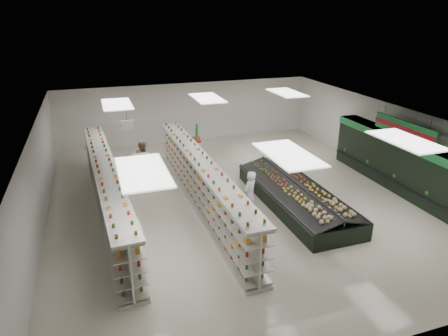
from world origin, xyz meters
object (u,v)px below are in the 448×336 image
object	(u,v)px
gondola_center	(201,185)
produce_island	(296,195)
gondola_left	(108,193)
shopper_main	(250,195)
soda_endcap	(188,141)
shopper_background	(144,159)

from	to	relation	value
gondola_center	produce_island	size ratio (longest dim) A/B	1.72
gondola_left	shopper_main	distance (m)	5.04
gondola_left	soda_endcap	world-z (taller)	gondola_left
produce_island	shopper_background	distance (m)	6.71
shopper_main	shopper_background	distance (m)	5.69
gondola_left	gondola_center	bearing A→B (deg)	-10.26
soda_endcap	shopper_background	xyz separation A→B (m)	(-2.52, -2.24, 0.12)
soda_endcap	shopper_background	distance (m)	3.38
produce_island	shopper_main	world-z (taller)	shopper_main
gondola_center	shopper_main	size ratio (longest dim) A/B	5.97
soda_endcap	gondola_center	bearing A→B (deg)	-98.75
gondola_center	soda_endcap	bearing A→B (deg)	80.34
shopper_background	gondola_center	bearing A→B (deg)	-165.03
produce_island	soda_endcap	distance (m)	7.13
gondola_center	soda_endcap	distance (m)	5.66
gondola_left	shopper_background	size ratio (longest dim) A/B	6.09
produce_island	shopper_main	size ratio (longest dim) A/B	3.48
gondola_center	produce_island	xyz separation A→B (m)	(3.36, -1.08, -0.43)
produce_island	soda_endcap	size ratio (longest dim) A/B	4.00
gondola_left	soda_endcap	distance (m)	6.66
gondola_left	produce_island	xyz separation A→B (m)	(6.70, -1.51, -0.42)
gondola_left	shopper_main	world-z (taller)	gondola_left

